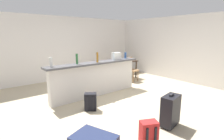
{
  "coord_description": "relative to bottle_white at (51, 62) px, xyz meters",
  "views": [
    {
      "loc": [
        -3.19,
        -3.58,
        1.79
      ],
      "look_at": [
        0.27,
        0.72,
        0.65
      ],
      "focal_mm": 27.43,
      "sensor_mm": 36.0,
      "label": 1
    }
  ],
  "objects": [
    {
      "name": "dining_chair_near_partition",
      "position": [
        3.26,
        0.51,
        -0.61
      ],
      "size": [
        0.46,
        0.46,
        0.93
      ],
      "color": "#9E754C",
      "rests_on": "ground_plane"
    },
    {
      "name": "dining_chair_far_side",
      "position": [
        3.35,
        1.54,
        -0.61
      ],
      "size": [
        0.47,
        0.47,
        0.93
      ],
      "color": "#9E754C",
      "rests_on": "ground_plane"
    },
    {
      "name": "bottle_clear",
      "position": [
        1.9,
        -0.11,
        0.0
      ],
      "size": [
        0.07,
        0.07,
        0.24
      ],
      "primitive_type": "cylinder",
      "color": "silver",
      "rests_on": "bar_countertop"
    },
    {
      "name": "ground_plane",
      "position": [
        1.76,
        -0.57,
        -1.15
      ],
      "size": [
        13.0,
        13.0,
        0.05
      ],
      "primitive_type": "cube",
      "color": "#BCAD8E"
    },
    {
      "name": "wall_back",
      "position": [
        1.76,
        2.48,
        0.12
      ],
      "size": [
        6.6,
        0.1,
        2.5
      ],
      "primitive_type": "cube",
      "color": "silver",
      "rests_on": "ground_plane"
    },
    {
      "name": "bottle_blue",
      "position": [
        2.5,
        0.01,
        -0.02
      ],
      "size": [
        0.08,
        0.08,
        0.2
      ],
      "primitive_type": "cylinder",
      "color": "#284C89",
      "rests_on": "bar_countertop"
    },
    {
      "name": "partition_half_wall",
      "position": [
        1.28,
        -0.04,
        -0.65
      ],
      "size": [
        2.8,
        0.2,
        0.96
      ],
      "primitive_type": "cube",
      "color": "silver",
      "rests_on": "ground_plane"
    },
    {
      "name": "backpack_red",
      "position": [
        0.62,
        -2.56,
        -0.93
      ],
      "size": [
        0.33,
        0.32,
        0.42
      ],
      "color": "red",
      "rests_on": "ground_plane"
    },
    {
      "name": "wall_right",
      "position": [
        4.81,
        -0.27,
        0.12
      ],
      "size": [
        0.1,
        6.0,
        2.5
      ],
      "primitive_type": "cube",
      "color": "silver",
      "rests_on": "ground_plane"
    },
    {
      "name": "bar_countertop",
      "position": [
        1.28,
        -0.04,
        -0.14
      ],
      "size": [
        2.96,
        0.4,
        0.05
      ],
      "primitive_type": "cube",
      "color": "#4C4C51",
      "rests_on": "partition_half_wall"
    },
    {
      "name": "bottle_green",
      "position": [
        0.7,
        -0.0,
        0.02
      ],
      "size": [
        0.06,
        0.06,
        0.28
      ],
      "primitive_type": "cylinder",
      "color": "#2D6B38",
      "rests_on": "bar_countertop"
    },
    {
      "name": "backpack_black",
      "position": [
        0.6,
        -0.81,
        -0.93
      ],
      "size": [
        0.34,
        0.33,
        0.42
      ],
      "color": "black",
      "rests_on": "ground_plane"
    },
    {
      "name": "grocery_bag",
      "position": [
        2.1,
        0.01,
        -0.01
      ],
      "size": [
        0.26,
        0.18,
        0.22
      ],
      "primitive_type": "cube",
      "color": "silver",
      "rests_on": "bar_countertop"
    },
    {
      "name": "dining_table",
      "position": [
        3.28,
        1.04,
        -0.48
      ],
      "size": [
        1.1,
        0.8,
        0.74
      ],
      "color": "#332319",
      "rests_on": "ground_plane"
    },
    {
      "name": "bottle_white",
      "position": [
        0.0,
        0.0,
        0.0
      ],
      "size": [
        0.07,
        0.07,
        0.24
      ],
      "primitive_type": "cylinder",
      "color": "silver",
      "rests_on": "bar_countertop"
    },
    {
      "name": "bottle_amber",
      "position": [
        1.29,
        -0.11,
        0.03
      ],
      "size": [
        0.06,
        0.06,
        0.29
      ],
      "primitive_type": "cylinder",
      "color": "#9E661E",
      "rests_on": "bar_countertop"
    },
    {
      "name": "suitcase_upright_black",
      "position": [
        1.43,
        -2.43,
        -0.8
      ],
      "size": [
        0.47,
        0.31,
        0.67
      ],
      "color": "black",
      "rests_on": "ground_plane"
    }
  ]
}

